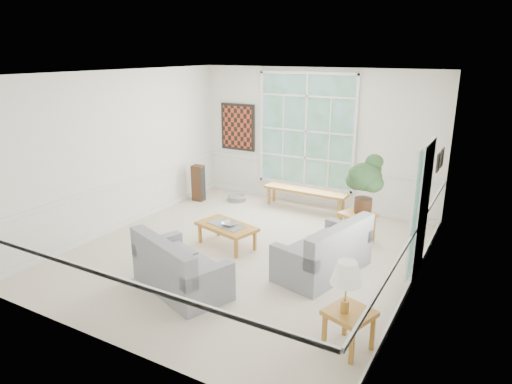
% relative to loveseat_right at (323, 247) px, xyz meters
% --- Properties ---
extents(floor, '(5.50, 6.00, 0.01)m').
position_rel_loveseat_right_xyz_m(floor, '(-1.42, 0.04, -0.44)').
color(floor, beige).
rests_on(floor, ground).
extents(ceiling, '(5.50, 6.00, 0.02)m').
position_rel_loveseat_right_xyz_m(ceiling, '(-1.42, 0.04, 2.57)').
color(ceiling, white).
rests_on(ceiling, ground).
extents(wall_back, '(5.50, 0.02, 3.00)m').
position_rel_loveseat_right_xyz_m(wall_back, '(-1.42, 3.04, 1.07)').
color(wall_back, white).
rests_on(wall_back, ground).
extents(wall_front, '(5.50, 0.02, 3.00)m').
position_rel_loveseat_right_xyz_m(wall_front, '(-1.42, -2.96, 1.07)').
color(wall_front, white).
rests_on(wall_front, ground).
extents(wall_left, '(0.02, 6.00, 3.00)m').
position_rel_loveseat_right_xyz_m(wall_left, '(-4.17, 0.04, 1.07)').
color(wall_left, white).
rests_on(wall_left, ground).
extents(wall_right, '(0.02, 6.00, 3.00)m').
position_rel_loveseat_right_xyz_m(wall_right, '(1.33, 0.04, 1.07)').
color(wall_right, white).
rests_on(wall_right, ground).
extents(window_back, '(2.30, 0.08, 2.40)m').
position_rel_loveseat_right_xyz_m(window_back, '(-1.62, 3.00, 1.22)').
color(window_back, white).
rests_on(window_back, wall_back).
extents(entry_door, '(0.08, 0.90, 2.10)m').
position_rel_loveseat_right_xyz_m(entry_door, '(1.29, 0.64, 0.62)').
color(entry_door, white).
rests_on(entry_door, floor).
extents(door_sidelight, '(0.08, 0.26, 1.90)m').
position_rel_loveseat_right_xyz_m(door_sidelight, '(1.29, 0.01, 0.72)').
color(door_sidelight, white).
rests_on(door_sidelight, wall_right).
extents(wall_art, '(0.90, 0.06, 1.10)m').
position_rel_loveseat_right_xyz_m(wall_art, '(-3.37, 2.99, 1.17)').
color(wall_art, '#582014').
rests_on(wall_art, wall_back).
extents(wall_frame_near, '(0.04, 0.26, 0.32)m').
position_rel_loveseat_right_xyz_m(wall_frame_near, '(1.29, 1.79, 1.12)').
color(wall_frame_near, black).
rests_on(wall_frame_near, wall_right).
extents(wall_frame_far, '(0.04, 0.26, 0.32)m').
position_rel_loveseat_right_xyz_m(wall_frame_far, '(1.29, 2.19, 1.12)').
color(wall_frame_far, black).
rests_on(wall_frame_far, wall_right).
extents(loveseat_right, '(1.17, 1.74, 0.86)m').
position_rel_loveseat_right_xyz_m(loveseat_right, '(0.00, 0.00, 0.00)').
color(loveseat_right, gray).
rests_on(loveseat_right, floor).
extents(loveseat_front, '(1.71, 1.28, 0.83)m').
position_rel_loveseat_right_xyz_m(loveseat_front, '(-1.59, -1.49, -0.02)').
color(loveseat_front, gray).
rests_on(loveseat_front, floor).
extents(coffee_table, '(1.19, 0.83, 0.40)m').
position_rel_loveseat_right_xyz_m(coffee_table, '(-1.84, 0.10, -0.23)').
color(coffee_table, '#AA7229').
rests_on(coffee_table, floor).
extents(pewter_bowl, '(0.37, 0.37, 0.08)m').
position_rel_loveseat_right_xyz_m(pewter_bowl, '(-1.78, 0.10, 0.01)').
color(pewter_bowl, '#9A9A9F').
rests_on(pewter_bowl, coffee_table).
extents(window_bench, '(1.88, 0.40, 0.44)m').
position_rel_loveseat_right_xyz_m(window_bench, '(-1.44, 2.62, -0.21)').
color(window_bench, '#AA7229').
rests_on(window_bench, floor).
extents(end_table, '(0.70, 0.70, 0.53)m').
position_rel_loveseat_right_xyz_m(end_table, '(0.08, 1.47, -0.17)').
color(end_table, '#AA7229').
rests_on(end_table, floor).
extents(houseplant, '(0.87, 0.87, 1.09)m').
position_rel_loveseat_right_xyz_m(houseplant, '(0.15, 1.55, 0.65)').
color(houseplant, '#2E5129').
rests_on(houseplant, end_table).
extents(side_table, '(0.62, 0.62, 0.50)m').
position_rel_loveseat_right_xyz_m(side_table, '(0.98, -1.66, -0.18)').
color(side_table, '#AA7229').
rests_on(side_table, floor).
extents(table_lamp, '(0.47, 0.47, 0.62)m').
position_rel_loveseat_right_xyz_m(table_lamp, '(0.92, -1.71, 0.38)').
color(table_lamp, white).
rests_on(table_lamp, side_table).
extents(pet_bed, '(0.52, 0.52, 0.13)m').
position_rel_loveseat_right_xyz_m(pet_bed, '(-3.04, 2.39, -0.37)').
color(pet_bed, slate).
rests_on(pet_bed, floor).
extents(floor_speaker, '(0.27, 0.22, 0.83)m').
position_rel_loveseat_right_xyz_m(floor_speaker, '(-3.82, 1.97, -0.01)').
color(floor_speaker, '#3C2414').
rests_on(floor_speaker, floor).
extents(cat, '(0.37, 0.27, 0.16)m').
position_rel_loveseat_right_xyz_m(cat, '(0.04, 0.57, 0.09)').
color(cat, black).
rests_on(cat, loveseat_right).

